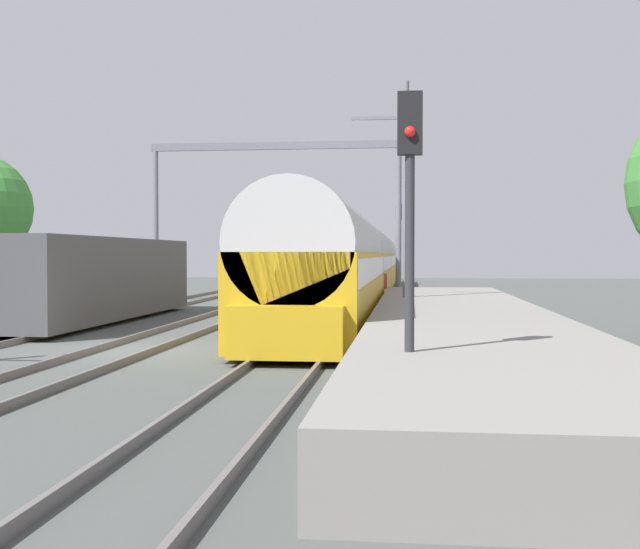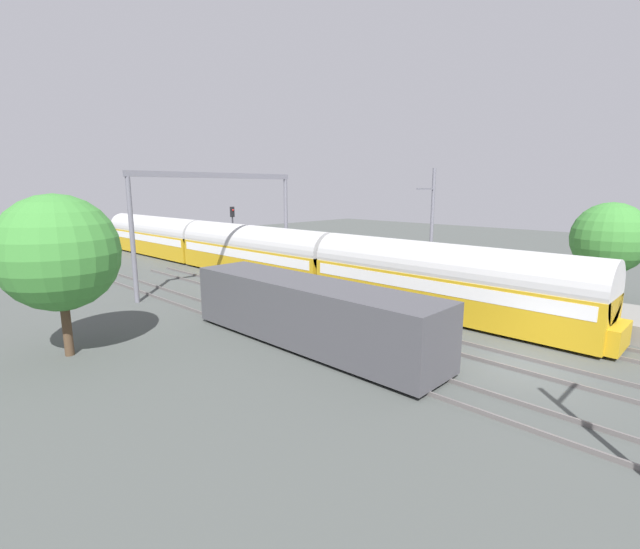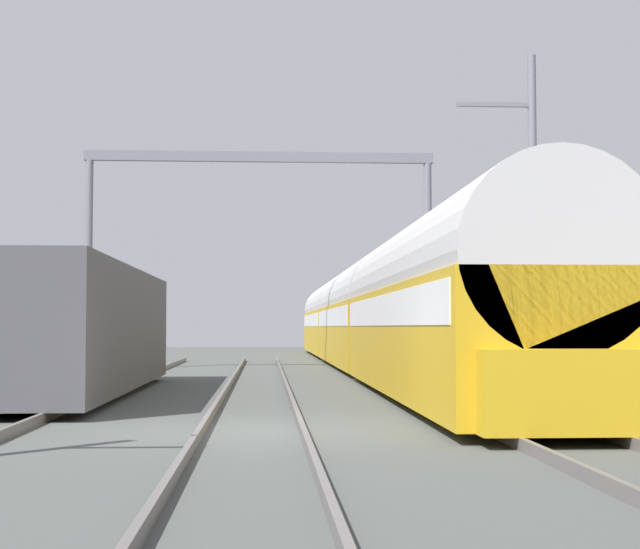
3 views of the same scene
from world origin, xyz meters
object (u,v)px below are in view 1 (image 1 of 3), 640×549
person_crossing (382,284)px  passenger_train (360,261)px  railway_signal_far (399,237)px  freight_car (94,279)px  catenary_gantry (275,187)px  railway_signal_near (410,207)px

person_crossing → passenger_train: bearing=-140.7°
person_crossing → railway_signal_far: railway_signal_far is taller
freight_car → catenary_gantry: (4.10, 12.82, 4.17)m
railway_signal_near → railway_signal_far: railway_signal_far is taller
freight_car → railway_signal_far: (10.12, 19.85, 1.85)m
freight_car → catenary_gantry: catenary_gantry is taller
catenary_gantry → passenger_train: bearing=21.0°
catenary_gantry → freight_car: bearing=-107.7°
person_crossing → railway_signal_near: 22.47m
freight_car → person_crossing: 12.32m
freight_car → railway_signal_near: size_ratio=2.80×
passenger_train → catenary_gantry: catenary_gantry is taller
person_crossing → catenary_gantry: 8.78m
passenger_train → catenary_gantry: (-4.10, -1.58, 3.67)m
freight_car → catenary_gantry: bearing=72.3°
freight_car → passenger_train: bearing=60.3°
railway_signal_far → railway_signal_near: bearing=-89.0°
railway_signal_near → railway_signal_far: (-0.60, 34.47, 0.34)m
railway_signal_near → catenary_gantry: size_ratio=0.37×
person_crossing → railway_signal_near: (1.14, -22.36, 1.96)m
railway_signal_near → railway_signal_far: size_ratio=0.89×
freight_car → person_crossing: (9.58, 7.74, -0.44)m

